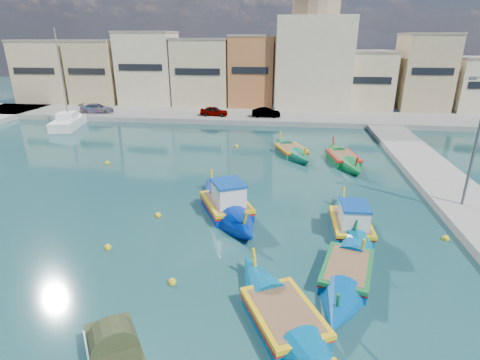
% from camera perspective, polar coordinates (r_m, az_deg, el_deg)
% --- Properties ---
extents(ground, '(160.00, 160.00, 0.00)m').
position_cam_1_polar(ground, '(20.07, -13.81, -9.30)').
color(ground, '#174045').
rests_on(ground, ground).
extents(north_quay, '(80.00, 8.00, 0.60)m').
position_cam_1_polar(north_quay, '(49.50, -0.78, 9.68)').
color(north_quay, gray).
rests_on(north_quay, ground).
extents(north_townhouses, '(83.20, 7.87, 10.19)m').
position_cam_1_polar(north_townhouses, '(55.66, 7.39, 15.64)').
color(north_townhouses, '#C9B68B').
rests_on(north_townhouses, ground).
extents(church_block, '(10.00, 10.00, 19.10)m').
position_cam_1_polar(church_block, '(56.20, 11.14, 18.97)').
color(church_block, beige).
rests_on(church_block, ground).
extents(quay_street_lamp, '(1.18, 0.16, 8.00)m').
position_cam_1_polar(quay_street_lamp, '(25.12, 32.19, 4.88)').
color(quay_street_lamp, '#595B60').
rests_on(quay_street_lamp, ground).
extents(parked_cars, '(26.29, 2.29, 1.22)m').
position_cam_1_polar(parked_cars, '(49.57, -10.07, 10.44)').
color(parked_cars, '#4C1919').
rests_on(parked_cars, north_quay).
extents(luzzu_turquoise_cabin, '(2.04, 8.78, 2.81)m').
position_cam_1_polar(luzzu_turquoise_cabin, '(21.26, 16.53, -6.75)').
color(luzzu_turquoise_cabin, '#006D99').
rests_on(luzzu_turquoise_cabin, ground).
extents(luzzu_blue_cabin, '(6.16, 9.33, 3.29)m').
position_cam_1_polar(luzzu_blue_cabin, '(22.51, -2.08, -4.06)').
color(luzzu_blue_cabin, '#0026A4').
rests_on(luzzu_blue_cabin, ground).
extents(luzzu_cyan_mid, '(3.52, 8.78, 2.53)m').
position_cam_1_polar(luzzu_cyan_mid, '(32.82, 15.43, 3.04)').
color(luzzu_cyan_mid, '#0B7632').
rests_on(luzzu_cyan_mid, ground).
extents(luzzu_green, '(4.86, 8.09, 2.49)m').
position_cam_1_polar(luzzu_green, '(34.16, 7.79, 4.30)').
color(luzzu_green, '#0A6F4F').
rests_on(luzzu_green, ground).
extents(luzzu_blue_south, '(4.01, 8.62, 2.43)m').
position_cam_1_polar(luzzu_blue_south, '(17.50, 15.95, -13.42)').
color(luzzu_blue_south, '#0052A8').
rests_on(luzzu_blue_south, ground).
extents(luzzu_cyan_south, '(5.65, 8.43, 2.61)m').
position_cam_1_polar(luzzu_cyan_south, '(14.60, 6.71, -20.41)').
color(luzzu_cyan_south, '#0065A3').
rests_on(luzzu_cyan_south, ground).
extents(tender_near, '(3.01, 3.35, 1.46)m').
position_cam_1_polar(tender_near, '(13.68, -18.46, -24.02)').
color(tender_near, beige).
rests_on(tender_near, ground).
extents(yacht_north, '(4.45, 9.18, 11.81)m').
position_cam_1_polar(yacht_north, '(50.50, -24.06, 8.31)').
color(yacht_north, white).
rests_on(yacht_north, ground).
extents(mooring_buoys, '(23.63, 21.97, 0.36)m').
position_cam_1_polar(mooring_buoys, '(24.10, -5.99, -3.26)').
color(mooring_buoys, yellow).
rests_on(mooring_buoys, ground).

